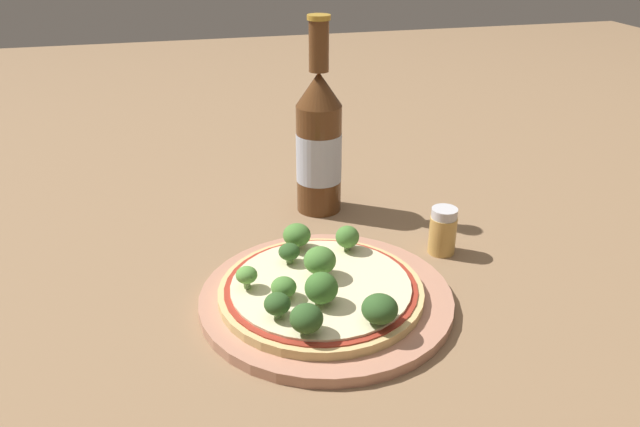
{
  "coord_description": "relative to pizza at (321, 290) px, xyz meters",
  "views": [
    {
      "loc": [
        -0.12,
        -0.55,
        0.37
      ],
      "look_at": [
        0.03,
        0.07,
        0.06
      ],
      "focal_mm": 35.0,
      "sensor_mm": 36.0,
      "label": 1
    }
  ],
  "objects": [
    {
      "name": "broccoli_floret_7",
      "position": [
        -0.0,
        0.08,
        0.02
      ],
      "size": [
        0.03,
        0.03,
        0.03
      ],
      "color": "#7A9E5B",
      "rests_on": "pizza"
    },
    {
      "name": "broccoli_floret_8",
      "position": [
        -0.05,
        -0.05,
        0.02
      ],
      "size": [
        0.03,
        0.03,
        0.03
      ],
      "color": "#7A9E5B",
      "rests_on": "pizza"
    },
    {
      "name": "beer_bottle",
      "position": [
        0.05,
        0.23,
        0.08
      ],
      "size": [
        0.06,
        0.06,
        0.26
      ],
      "color": "#563319",
      "rests_on": "ground_plane"
    },
    {
      "name": "ground_plane",
      "position": [
        -0.01,
        0.02,
        -0.02
      ],
      "size": [
        3.0,
        3.0,
        0.0
      ],
      "primitive_type": "plane",
      "color": "#846647"
    },
    {
      "name": "broccoli_floret_6",
      "position": [
        -0.04,
        -0.02,
        0.02
      ],
      "size": [
        0.03,
        0.03,
        0.02
      ],
      "color": "#7A9E5B",
      "rests_on": "pizza"
    },
    {
      "name": "pepper_shaker",
      "position": [
        0.17,
        0.07,
        0.01
      ],
      "size": [
        0.03,
        0.03,
        0.06
      ],
      "color": "tan",
      "rests_on": "ground_plane"
    },
    {
      "name": "broccoli_floret_4",
      "position": [
        0.04,
        -0.08,
        0.02
      ],
      "size": [
        0.03,
        0.03,
        0.03
      ],
      "color": "#7A9E5B",
      "rests_on": "pizza"
    },
    {
      "name": "plate",
      "position": [
        0.01,
        0.0,
        -0.01
      ],
      "size": [
        0.27,
        0.27,
        0.01
      ],
      "color": "tan",
      "rests_on": "ground_plane"
    },
    {
      "name": "pizza",
      "position": [
        0.0,
        0.0,
        0.0
      ],
      "size": [
        0.21,
        0.21,
        0.01
      ],
      "color": "tan",
      "rests_on": "plate"
    },
    {
      "name": "broccoli_floret_0",
      "position": [
        0.0,
        0.01,
        0.03
      ],
      "size": [
        0.03,
        0.03,
        0.03
      ],
      "color": "#7A9E5B",
      "rests_on": "pizza"
    },
    {
      "name": "broccoli_floret_5",
      "position": [
        -0.07,
        0.01,
        0.02
      ],
      "size": [
        0.02,
        0.02,
        0.02
      ],
      "color": "#7A9E5B",
      "rests_on": "pizza"
    },
    {
      "name": "broccoli_floret_2",
      "position": [
        -0.02,
        0.05,
        0.02
      ],
      "size": [
        0.02,
        0.02,
        0.02
      ],
      "color": "#7A9E5B",
      "rests_on": "pizza"
    },
    {
      "name": "broccoli_floret_3",
      "position": [
        0.05,
        0.06,
        0.02
      ],
      "size": [
        0.03,
        0.03,
        0.03
      ],
      "color": "#7A9E5B",
      "rests_on": "pizza"
    },
    {
      "name": "broccoli_floret_1",
      "position": [
        -0.03,
        -0.08,
        0.02
      ],
      "size": [
        0.03,
        0.03,
        0.03
      ],
      "color": "#7A9E5B",
      "rests_on": "pizza"
    },
    {
      "name": "broccoli_floret_9",
      "position": [
        -0.01,
        -0.03,
        0.02
      ],
      "size": [
        0.03,
        0.03,
        0.03
      ],
      "color": "#7A9E5B",
      "rests_on": "pizza"
    }
  ]
}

